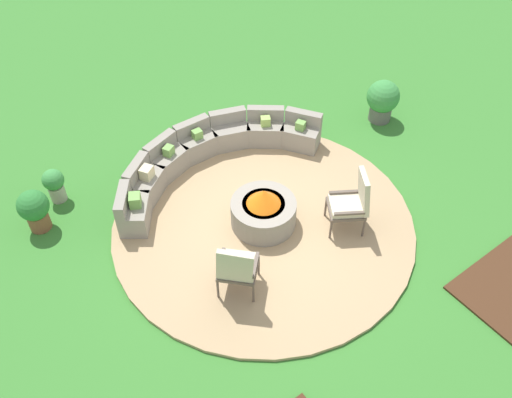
{
  "coord_description": "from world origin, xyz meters",
  "views": [
    {
      "loc": [
        -3.83,
        -4.89,
        6.98
      ],
      "look_at": [
        0.0,
        0.2,
        0.45
      ],
      "focal_mm": 39.6,
      "sensor_mm": 36.0,
      "label": 1
    }
  ],
  "objects": [
    {
      "name": "ground_plane",
      "position": [
        0.0,
        0.0,
        0.0
      ],
      "size": [
        24.0,
        24.0,
        0.0
      ],
      "primitive_type": "plane",
      "color": "#387A2D"
    },
    {
      "name": "potted_plant_2",
      "position": [
        -2.95,
        2.17,
        0.43
      ],
      "size": [
        0.51,
        0.51,
        0.77
      ],
      "color": "brown",
      "rests_on": "ground_plane"
    },
    {
      "name": "lounge_chair_front_right",
      "position": [
        1.09,
        -0.89,
        0.62
      ],
      "size": [
        0.76,
        0.76,
        1.11
      ],
      "rotation": [
        0.0,
        0.0,
        7.28
      ],
      "color": "brown",
      "rests_on": "patio_circle"
    },
    {
      "name": "potted_plant_1",
      "position": [
        -2.45,
        2.6,
        0.36
      ],
      "size": [
        0.37,
        0.37,
        0.64
      ],
      "color": "#A89E8E",
      "rests_on": "ground_plane"
    },
    {
      "name": "fire_pit",
      "position": [
        0.0,
        0.0,
        0.35
      ],
      "size": [
        1.06,
        1.06,
        0.74
      ],
      "color": "gray",
      "rests_on": "patio_circle"
    },
    {
      "name": "lounge_chair_front_left",
      "position": [
        -1.12,
        -0.84,
        0.61
      ],
      "size": [
        0.77,
        0.78,
        1.07
      ],
      "rotation": [
        0.0,
        0.0,
        5.48
      ],
      "color": "brown",
      "rests_on": "patio_circle"
    },
    {
      "name": "potted_plant_0",
      "position": [
        3.59,
        0.86,
        0.48
      ],
      "size": [
        0.64,
        0.64,
        0.87
      ],
      "color": "#605B56",
      "rests_on": "ground_plane"
    },
    {
      "name": "curved_stone_bench",
      "position": [
        0.04,
        1.69,
        0.34
      ],
      "size": [
        4.17,
        1.59,
        0.68
      ],
      "color": "gray",
      "rests_on": "patio_circle"
    },
    {
      "name": "patio_circle",
      "position": [
        0.0,
        0.0,
        0.03
      ],
      "size": [
        4.96,
        4.96,
        0.06
      ],
      "primitive_type": "cylinder",
      "color": "tan",
      "rests_on": "ground_plane"
    }
  ]
}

